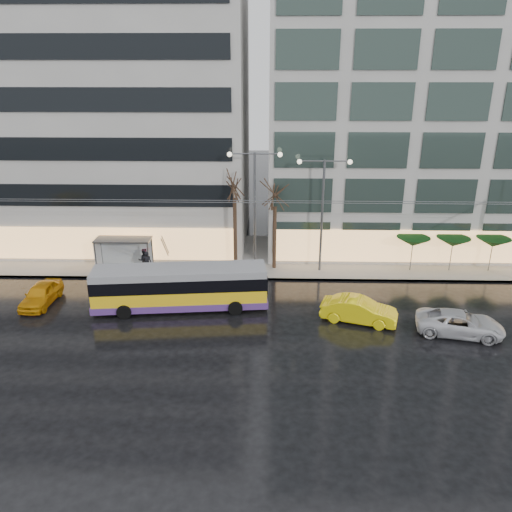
{
  "coord_description": "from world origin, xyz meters",
  "views": [
    {
      "loc": [
        3.01,
        -24.95,
        14.9
      ],
      "look_at": [
        2.24,
        5.0,
        3.46
      ],
      "focal_mm": 35.0,
      "sensor_mm": 36.0,
      "label": 1
    }
  ],
  "objects_px": {
    "trolleybus": "(180,289)",
    "bus_shelter": "(119,247)",
    "taxi_a": "(41,294)",
    "street_lamp_near": "(255,196)"
  },
  "relations": [
    {
      "from": "bus_shelter",
      "to": "street_lamp_near",
      "type": "distance_m",
      "value": 11.14
    },
    {
      "from": "trolleybus",
      "to": "taxi_a",
      "type": "distance_m",
      "value": 9.46
    },
    {
      "from": "trolleybus",
      "to": "taxi_a",
      "type": "relative_size",
      "value": 2.73
    },
    {
      "from": "trolleybus",
      "to": "street_lamp_near",
      "type": "height_order",
      "value": "street_lamp_near"
    },
    {
      "from": "street_lamp_near",
      "to": "bus_shelter",
      "type": "bearing_deg",
      "value": -179.37
    },
    {
      "from": "street_lamp_near",
      "to": "taxi_a",
      "type": "xyz_separation_m",
      "value": [
        -14.06,
        -6.08,
        -5.29
      ]
    },
    {
      "from": "trolleybus",
      "to": "bus_shelter",
      "type": "height_order",
      "value": "trolleybus"
    },
    {
      "from": "trolleybus",
      "to": "bus_shelter",
      "type": "distance_m",
      "value": 8.61
    },
    {
      "from": "taxi_a",
      "to": "street_lamp_near",
      "type": "bearing_deg",
      "value": 24.66
    },
    {
      "from": "trolleybus",
      "to": "street_lamp_near",
      "type": "xyz_separation_m",
      "value": [
        4.64,
        6.5,
        4.59
      ]
    }
  ]
}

